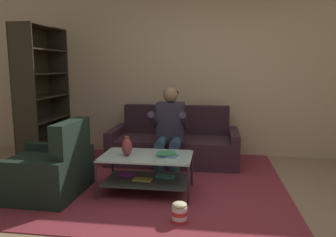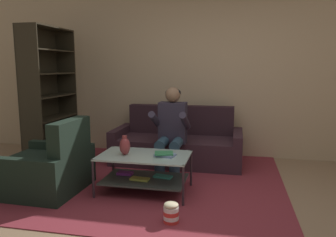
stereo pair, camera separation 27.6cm
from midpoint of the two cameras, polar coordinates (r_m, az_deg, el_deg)
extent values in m
plane|color=#967759|center=(3.35, 7.02, -16.97)|extent=(16.80, 16.80, 0.00)
cube|color=#CDB189|center=(5.47, 9.59, 8.73)|extent=(8.40, 0.12, 2.90)
cube|color=#362029|center=(5.03, 3.17, -5.57)|extent=(1.67, 0.85, 0.40)
cube|color=#2E1B23|center=(5.26, 3.77, -0.17)|extent=(1.67, 0.18, 0.45)
cube|color=#362029|center=(5.22, -6.69, -4.39)|extent=(0.13, 0.85, 0.52)
cube|color=#362029|center=(4.96, 13.58, -5.30)|extent=(0.13, 0.85, 0.52)
cylinder|color=#2B475B|center=(4.35, 0.37, -7.89)|extent=(0.14, 0.14, 0.40)
cylinder|color=#2B475B|center=(4.31, 2.99, -8.04)|extent=(0.14, 0.14, 0.40)
cylinder|color=#2B475B|center=(4.45, 0.83, -4.25)|extent=(0.14, 0.42, 0.14)
cylinder|color=#2B475B|center=(4.42, 3.38, -4.37)|extent=(0.14, 0.42, 0.14)
cube|color=#312A3A|center=(4.59, 2.56, -0.74)|extent=(0.38, 0.22, 0.57)
cylinder|color=#312A3A|center=(4.44, -0.40, -0.30)|extent=(0.09, 0.49, 0.31)
cylinder|color=#312A3A|center=(4.38, 4.81, -0.48)|extent=(0.09, 0.49, 0.31)
sphere|color=#8C674C|center=(4.54, 2.60, 4.15)|extent=(0.21, 0.21, 0.21)
ellipsoid|color=black|center=(4.56, 2.64, 4.50)|extent=(0.21, 0.21, 0.13)
cube|color=#AAC5BC|center=(3.82, -2.07, -6.50)|extent=(1.04, 0.63, 0.02)
cube|color=#3A413C|center=(3.90, -2.04, -10.54)|extent=(0.96, 0.58, 0.02)
cylinder|color=#34262D|center=(3.76, -10.83, -10.36)|extent=(0.03, 0.03, 0.45)
cylinder|color=#34262D|center=(3.51, 4.96, -11.65)|extent=(0.03, 0.03, 0.45)
cylinder|color=#34262D|center=(4.30, -7.70, -7.81)|extent=(0.03, 0.03, 0.45)
cylinder|color=#34262D|center=(4.08, 6.01, -8.69)|extent=(0.03, 0.03, 0.45)
cube|color=purple|center=(4.05, -5.53, -9.49)|extent=(0.19, 0.11, 0.03)
cube|color=#B5BB46|center=(3.85, -2.86, -10.50)|extent=(0.23, 0.12, 0.02)
cube|color=teal|center=(3.93, 1.15, -10.09)|extent=(0.23, 0.14, 0.02)
cube|color=maroon|center=(4.42, 0.65, -10.28)|extent=(3.12, 3.24, 0.01)
cube|color=#835663|center=(4.42, 0.65, -10.26)|extent=(1.72, 1.78, 0.00)
ellipsoid|color=maroon|center=(3.81, -5.47, -4.83)|extent=(0.12, 0.12, 0.20)
cylinder|color=maroon|center=(3.79, -5.50, -3.33)|extent=(0.06, 0.06, 0.05)
cube|color=#7A8FB9|center=(3.76, 1.61, -6.40)|extent=(0.25, 0.19, 0.03)
cube|color=#32824F|center=(3.75, 1.40, -6.08)|extent=(0.24, 0.22, 0.02)
cube|color=#2D281B|center=(4.86, -21.49, 3.18)|extent=(0.35, 0.02, 2.05)
cube|color=#2D281B|center=(5.74, -15.90, 4.25)|extent=(0.35, 0.02, 2.05)
cube|color=#2D281B|center=(5.38, -19.99, 3.76)|extent=(0.02, 1.04, 2.05)
cube|color=#2D281B|center=(5.47, -17.93, -6.86)|extent=(0.35, 1.00, 0.02)
cube|color=#2D281B|center=(5.39, -18.10, -3.47)|extent=(0.35, 1.00, 0.02)
cube|color=#2D281B|center=(5.33, -18.28, 0.11)|extent=(0.35, 1.00, 0.02)
cube|color=#2D281B|center=(5.29, -18.46, 3.76)|extent=(0.35, 1.00, 0.02)
cube|color=#2D281B|center=(5.27, -18.65, 7.46)|extent=(0.35, 1.00, 0.02)
cube|color=#2D281B|center=(5.28, -18.84, 11.16)|extent=(0.35, 1.00, 0.02)
cube|color=#2D281B|center=(5.30, -19.03, 14.73)|extent=(0.35, 1.00, 0.02)
cube|color=gold|center=(5.03, -20.38, -6.68)|extent=(0.25, 0.04, 0.26)
cube|color=#242226|center=(5.10, -20.36, -6.85)|extent=(0.32, 0.03, 0.20)
cube|color=#699FB6|center=(5.12, -20.13, -6.50)|extent=(0.32, 0.04, 0.25)
cube|color=silver|center=(5.15, -19.49, -6.69)|extent=(0.24, 0.04, 0.19)
cube|color=teal|center=(5.20, -19.53, -6.63)|extent=(0.30, 0.03, 0.18)
cube|color=#6B99AB|center=(5.23, -19.40, -6.17)|extent=(0.32, 0.03, 0.24)
cube|color=#2A1E25|center=(5.28, -18.99, -6.29)|extent=(0.30, 0.05, 0.19)
cube|color=#6A94AE|center=(5.29, -18.41, -6.01)|extent=(0.23, 0.03, 0.23)
cube|color=black|center=(4.15, -19.01, -9.20)|extent=(0.91, 0.71, 0.40)
cube|color=black|center=(3.86, -14.72, -3.67)|extent=(0.18, 0.70, 0.47)
cube|color=black|center=(4.47, -16.29, -7.12)|extent=(0.89, 0.13, 0.50)
cube|color=black|center=(3.82, -22.28, -10.18)|extent=(0.89, 0.13, 0.50)
cylinder|color=red|center=(3.25, 3.10, -17.42)|extent=(0.15, 0.15, 0.04)
cylinder|color=white|center=(3.23, 3.11, -16.77)|extent=(0.15, 0.15, 0.04)
cylinder|color=red|center=(3.21, 3.12, -16.11)|extent=(0.15, 0.15, 0.04)
cylinder|color=white|center=(3.19, 3.12, -15.45)|extent=(0.15, 0.15, 0.04)
ellipsoid|color=beige|center=(3.18, 3.13, -14.81)|extent=(0.14, 0.14, 0.05)
camera|label=1|loc=(0.14, -88.09, 0.30)|focal=35.00mm
camera|label=2|loc=(0.14, 91.91, -0.30)|focal=35.00mm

